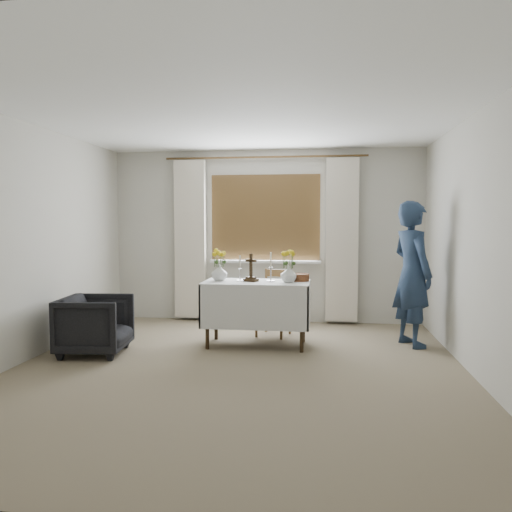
{
  "coord_description": "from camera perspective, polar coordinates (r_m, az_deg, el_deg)",
  "views": [
    {
      "loc": [
        0.82,
        -4.74,
        1.47
      ],
      "look_at": [
        0.08,
        0.82,
        1.08
      ],
      "focal_mm": 35.0,
      "sensor_mm": 36.0,
      "label": 1
    }
  ],
  "objects": [
    {
      "name": "candlestick_left",
      "position": [
        5.89,
        -1.83,
        -1.4
      ],
      "size": [
        0.1,
        0.1,
        0.3
      ],
      "primitive_type": null,
      "rotation": [
        0.0,
        0.0,
        0.18
      ],
      "color": "silver",
      "rests_on": "altar_table"
    },
    {
      "name": "wooden_chair",
      "position": [
        6.42,
        2.0,
        -5.37
      ],
      "size": [
        0.48,
        0.48,
        0.85
      ],
      "primitive_type": null,
      "rotation": [
        0.0,
        0.0,
        -0.26
      ],
      "color": "brown",
      "rests_on": "ground"
    },
    {
      "name": "armchair",
      "position": [
        5.84,
        -17.9,
        -7.49
      ],
      "size": [
        0.78,
        0.76,
        0.65
      ],
      "primitive_type": "imported",
      "rotation": [
        0.0,
        0.0,
        1.66
      ],
      "color": "black",
      "rests_on": "ground"
    },
    {
      "name": "wicker_basket",
      "position": [
        5.92,
        5.0,
        -2.44
      ],
      "size": [
        0.23,
        0.23,
        0.09
      ],
      "primitive_type": "cylinder",
      "rotation": [
        0.0,
        0.0,
        -0.02
      ],
      "color": "brown",
      "rests_on": "altar_table"
    },
    {
      "name": "radiator",
      "position": [
        7.3,
        1.01,
        -5.21
      ],
      "size": [
        1.1,
        0.1,
        0.6
      ],
      "primitive_type": "cube",
      "color": "white",
      "rests_on": "ground"
    },
    {
      "name": "person",
      "position": [
        6.13,
        17.42,
        -1.95
      ],
      "size": [
        0.63,
        0.74,
        1.7
      ],
      "primitive_type": "imported",
      "rotation": [
        0.0,
        0.0,
        2.0
      ],
      "color": "navy",
      "rests_on": "ground"
    },
    {
      "name": "ground",
      "position": [
        5.03,
        -2.23,
        -12.98
      ],
      "size": [
        5.0,
        5.0,
        0.0
      ],
      "primitive_type": "plane",
      "color": "gray",
      "rests_on": "ground"
    },
    {
      "name": "flower_vase_right",
      "position": [
        5.76,
        3.73,
        -2.08
      ],
      "size": [
        0.19,
        0.19,
        0.19
      ],
      "primitive_type": "imported",
      "rotation": [
        0.0,
        0.0,
        -0.02
      ],
      "color": "silver",
      "rests_on": "altar_table"
    },
    {
      "name": "candlestick_right",
      "position": [
        5.84,
        1.7,
        -1.25
      ],
      "size": [
        0.11,
        0.11,
        0.34
      ],
      "primitive_type": null,
      "rotation": [
        0.0,
        0.0,
        -0.14
      ],
      "color": "silver",
      "rests_on": "altar_table"
    },
    {
      "name": "wooden_cross",
      "position": [
        5.84,
        -0.58,
        -1.33
      ],
      "size": [
        0.18,
        0.16,
        0.33
      ],
      "primitive_type": null,
      "rotation": [
        0.0,
        0.0,
        -0.41
      ],
      "color": "black",
      "rests_on": "altar_table"
    },
    {
      "name": "altar_table",
      "position": [
        5.91,
        0.08,
        -6.6
      ],
      "size": [
        1.24,
        0.64,
        0.76
      ],
      "primitive_type": "cube",
      "color": "white",
      "rests_on": "ground"
    },
    {
      "name": "flower_vase_left",
      "position": [
        5.93,
        -4.21,
        -1.89
      ],
      "size": [
        0.22,
        0.22,
        0.2
      ],
      "primitive_type": "imported",
      "rotation": [
        0.0,
        0.0,
        0.21
      ],
      "color": "silver",
      "rests_on": "altar_table"
    }
  ]
}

